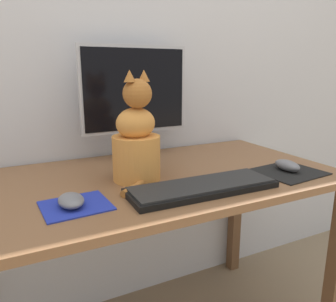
{
  "coord_description": "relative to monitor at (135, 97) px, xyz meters",
  "views": [
    {
      "loc": [
        -0.43,
        -0.99,
        1.08
      ],
      "look_at": [
        0.02,
        -0.11,
        0.83
      ],
      "focal_mm": 35.0,
      "sensor_mm": 36.0,
      "label": 1
    }
  ],
  "objects": [
    {
      "name": "desk",
      "position": [
        -0.04,
        -0.25,
        -0.35
      ],
      "size": [
        1.33,
        0.68,
        0.72
      ],
      "color": "brown",
      "rests_on": "ground_plane"
    },
    {
      "name": "monitor",
      "position": [
        0.0,
        0.0,
        0.0
      ],
      "size": [
        0.44,
        0.17,
        0.45
      ],
      "color": "#B2B2B7",
      "rests_on": "desk"
    },
    {
      "name": "mousepad_right",
      "position": [
        0.42,
        -0.43,
        -0.25
      ],
      "size": [
        0.24,
        0.22,
        0.0
      ],
      "rotation": [
        0.0,
        0.0,
        0.09
      ],
      "color": "black",
      "rests_on": "desk"
    },
    {
      "name": "wall_back",
      "position": [
        -0.04,
        0.13,
        0.28
      ],
      "size": [
        7.0,
        0.04,
        2.5
      ],
      "color": "silver",
      "rests_on": "ground_plane"
    },
    {
      "name": "computer_mouse_left",
      "position": [
        -0.34,
        -0.39,
        -0.23
      ],
      "size": [
        0.07,
        0.1,
        0.03
      ],
      "color": "slate",
      "rests_on": "mousepad_left"
    },
    {
      "name": "cat",
      "position": [
        -0.1,
        -0.26,
        -0.12
      ],
      "size": [
        0.2,
        0.25,
        0.36
      ],
      "rotation": [
        0.0,
        0.0,
        0.32
      ],
      "color": "#D6893D",
      "rests_on": "desk"
    },
    {
      "name": "computer_mouse_right",
      "position": [
        0.42,
        -0.42,
        -0.23
      ],
      "size": [
        0.06,
        0.11,
        0.04
      ],
      "color": "slate",
      "rests_on": "mousepad_right"
    },
    {
      "name": "keyboard",
      "position": [
        0.04,
        -0.45,
        -0.24
      ],
      "size": [
        0.47,
        0.17,
        0.02
      ],
      "rotation": [
        0.0,
        0.0,
        -0.02
      ],
      "color": "black",
      "rests_on": "desk"
    },
    {
      "name": "mousepad_left",
      "position": [
        -0.33,
        -0.39,
        -0.25
      ],
      "size": [
        0.19,
        0.17,
        0.0
      ],
      "rotation": [
        0.0,
        0.0,
        0.06
      ],
      "color": "#1E2D9E",
      "rests_on": "desk"
    }
  ]
}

